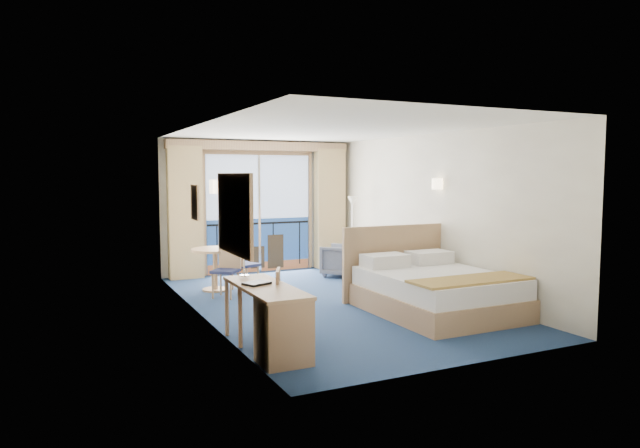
{
  "coord_description": "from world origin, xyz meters",
  "views": [
    {
      "loc": [
        -3.93,
        -7.87,
        2.01
      ],
      "look_at": [
        -0.06,
        0.2,
        1.23
      ],
      "focal_mm": 32.0,
      "sensor_mm": 36.0,
      "label": 1
    }
  ],
  "objects_px": {
    "nightstand": "(415,276)",
    "round_table": "(215,259)",
    "bed": "(434,290)",
    "floor_lamp": "(352,215)",
    "table_chair_b": "(227,266)",
    "desk": "(280,323)",
    "table_chair_a": "(242,261)",
    "armchair": "(341,260)",
    "desk_chair": "(287,302)"
  },
  "relations": [
    {
      "from": "nightstand",
      "to": "round_table",
      "type": "height_order",
      "value": "round_table"
    },
    {
      "from": "bed",
      "to": "round_table",
      "type": "relative_size",
      "value": 2.77
    },
    {
      "from": "floor_lamp",
      "to": "round_table",
      "type": "distance_m",
      "value": 3.06
    },
    {
      "from": "floor_lamp",
      "to": "table_chair_b",
      "type": "height_order",
      "value": "floor_lamp"
    },
    {
      "from": "desk",
      "to": "table_chair_a",
      "type": "relative_size",
      "value": 1.74
    },
    {
      "from": "nightstand",
      "to": "desk",
      "type": "height_order",
      "value": "desk"
    },
    {
      "from": "armchair",
      "to": "desk_chair",
      "type": "bearing_deg",
      "value": 12.38
    },
    {
      "from": "armchair",
      "to": "table_chair_b",
      "type": "xyz_separation_m",
      "value": [
        -2.56,
        -0.85,
        0.2
      ]
    },
    {
      "from": "nightstand",
      "to": "floor_lamp",
      "type": "relative_size",
      "value": 0.31
    },
    {
      "from": "round_table",
      "to": "desk",
      "type": "bearing_deg",
      "value": -95.33
    },
    {
      "from": "bed",
      "to": "round_table",
      "type": "bearing_deg",
      "value": 130.15
    },
    {
      "from": "nightstand",
      "to": "armchair",
      "type": "relative_size",
      "value": 0.71
    },
    {
      "from": "armchair",
      "to": "floor_lamp",
      "type": "height_order",
      "value": "floor_lamp"
    },
    {
      "from": "armchair",
      "to": "table_chair_b",
      "type": "height_order",
      "value": "table_chair_b"
    },
    {
      "from": "desk_chair",
      "to": "round_table",
      "type": "bearing_deg",
      "value": 23.46
    },
    {
      "from": "nightstand",
      "to": "table_chair_b",
      "type": "distance_m",
      "value": 3.23
    },
    {
      "from": "floor_lamp",
      "to": "armchair",
      "type": "bearing_deg",
      "value": -152.41
    },
    {
      "from": "floor_lamp",
      "to": "round_table",
      "type": "xyz_separation_m",
      "value": [
        -2.96,
        -0.46,
        -0.63
      ]
    },
    {
      "from": "nightstand",
      "to": "floor_lamp",
      "type": "height_order",
      "value": "floor_lamp"
    },
    {
      "from": "round_table",
      "to": "table_chair_b",
      "type": "distance_m",
      "value": 0.57
    },
    {
      "from": "desk_chair",
      "to": "table_chair_b",
      "type": "distance_m",
      "value": 2.86
    },
    {
      "from": "armchair",
      "to": "round_table",
      "type": "relative_size",
      "value": 0.85
    },
    {
      "from": "desk",
      "to": "table_chair_a",
      "type": "height_order",
      "value": "table_chair_a"
    },
    {
      "from": "desk_chair",
      "to": "table_chair_b",
      "type": "height_order",
      "value": "table_chair_b"
    },
    {
      "from": "bed",
      "to": "armchair",
      "type": "distance_m",
      "value": 3.2
    },
    {
      "from": "bed",
      "to": "table_chair_a",
      "type": "distance_m",
      "value": 3.42
    },
    {
      "from": "table_chair_a",
      "to": "table_chair_b",
      "type": "height_order",
      "value": "table_chair_a"
    },
    {
      "from": "bed",
      "to": "table_chair_b",
      "type": "xyz_separation_m",
      "value": [
        -2.41,
        2.35,
        0.18
      ]
    },
    {
      "from": "bed",
      "to": "desk",
      "type": "distance_m",
      "value": 3.02
    },
    {
      "from": "nightstand",
      "to": "round_table",
      "type": "bearing_deg",
      "value": 154.96
    },
    {
      "from": "bed",
      "to": "floor_lamp",
      "type": "height_order",
      "value": "floor_lamp"
    },
    {
      "from": "desk_chair",
      "to": "floor_lamp",
      "type": "bearing_deg",
      "value": -13.36
    },
    {
      "from": "bed",
      "to": "table_chair_a",
      "type": "xyz_separation_m",
      "value": [
        -2.04,
        2.73,
        0.18
      ]
    },
    {
      "from": "floor_lamp",
      "to": "desk_chair",
      "type": "xyz_separation_m",
      "value": [
        -3.02,
        -3.89,
        -0.69
      ]
    },
    {
      "from": "nightstand",
      "to": "table_chair_a",
      "type": "bearing_deg",
      "value": 154.79
    },
    {
      "from": "bed",
      "to": "desk",
      "type": "xyz_separation_m",
      "value": [
        -2.83,
        -1.05,
        0.08
      ]
    },
    {
      "from": "bed",
      "to": "table_chair_a",
      "type": "height_order",
      "value": "bed"
    },
    {
      "from": "nightstand",
      "to": "table_chair_a",
      "type": "height_order",
      "value": "table_chair_a"
    },
    {
      "from": "nightstand",
      "to": "armchair",
      "type": "bearing_deg",
      "value": 106.79
    },
    {
      "from": "floor_lamp",
      "to": "table_chair_b",
      "type": "xyz_separation_m",
      "value": [
        -2.91,
        -1.03,
        -0.68
      ]
    },
    {
      "from": "desk_chair",
      "to": "round_table",
      "type": "height_order",
      "value": "desk_chair"
    },
    {
      "from": "desk_chair",
      "to": "table_chair_b",
      "type": "xyz_separation_m",
      "value": [
        0.11,
        2.86,
        0.01
      ]
    },
    {
      "from": "armchair",
      "to": "table_chair_a",
      "type": "relative_size",
      "value": 0.76
    },
    {
      "from": "armchair",
      "to": "table_chair_a",
      "type": "xyz_separation_m",
      "value": [
        -2.2,
        -0.47,
        0.2
      ]
    },
    {
      "from": "armchair",
      "to": "round_table",
      "type": "distance_m",
      "value": 2.64
    },
    {
      "from": "table_chair_a",
      "to": "table_chair_b",
      "type": "bearing_deg",
      "value": 115.82
    },
    {
      "from": "desk",
      "to": "table_chair_a",
      "type": "bearing_deg",
      "value": 78.24
    },
    {
      "from": "floor_lamp",
      "to": "bed",
      "type": "bearing_deg",
      "value": -98.37
    },
    {
      "from": "nightstand",
      "to": "table_chair_a",
      "type": "xyz_separation_m",
      "value": [
        -2.72,
        1.28,
        0.27
      ]
    },
    {
      "from": "round_table",
      "to": "table_chair_a",
      "type": "height_order",
      "value": "table_chair_a"
    }
  ]
}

